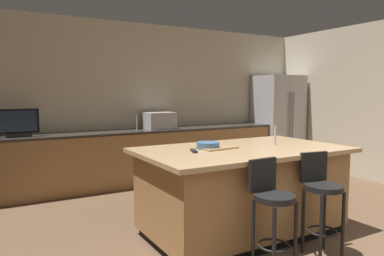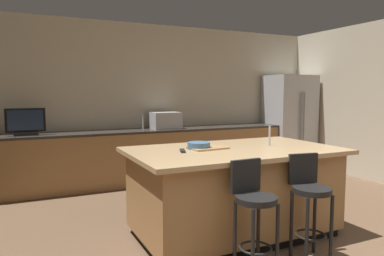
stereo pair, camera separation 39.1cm
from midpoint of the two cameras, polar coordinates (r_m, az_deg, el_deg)
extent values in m
cube|color=beige|center=(6.45, -5.64, 4.11)|extent=(7.24, 0.12, 2.69)
cube|color=#9E7042|center=(6.17, -4.86, -4.51)|extent=(4.92, 0.60, 0.85)
cube|color=#332D28|center=(6.11, -4.89, -0.40)|extent=(4.94, 0.62, 0.04)
cube|color=black|center=(4.07, 9.32, -15.58)|extent=(1.94, 1.03, 0.09)
cube|color=#9E7042|center=(3.93, 9.42, -9.56)|extent=(2.02, 1.11, 0.79)
cube|color=tan|center=(3.84, 9.52, -3.53)|extent=(2.18, 1.27, 0.04)
cube|color=#B7BABF|center=(7.58, 16.40, 0.94)|extent=(0.89, 0.71, 1.84)
cylinder|color=gray|center=(7.27, 18.20, 1.43)|extent=(0.02, 0.02, 1.01)
cylinder|color=gray|center=(7.33, 18.65, 1.44)|extent=(0.02, 0.02, 1.01)
cube|color=#B7BABF|center=(6.20, -2.35, 1.19)|extent=(0.48, 0.36, 0.28)
cube|color=black|center=(5.68, -22.81, -0.83)|extent=(0.32, 0.16, 0.05)
cube|color=black|center=(5.66, -22.89, 1.14)|extent=(0.54, 0.05, 0.34)
cube|color=#1E2D47|center=(5.63, -22.88, 1.12)|extent=(0.47, 0.01, 0.29)
cylinder|color=#B2B2B7|center=(6.16, -5.92, 0.94)|extent=(0.02, 0.02, 0.24)
cylinder|color=#B2B2B7|center=(4.10, 14.77, -1.21)|extent=(0.02, 0.02, 0.22)
cylinder|color=black|center=(3.09, 13.73, -10.85)|extent=(0.34, 0.34, 0.05)
cube|color=black|center=(3.15, 11.98, -7.35)|extent=(0.29, 0.05, 0.28)
cylinder|color=black|center=(3.04, 13.37, -17.83)|extent=(0.03, 0.03, 0.62)
cylinder|color=black|center=(3.19, 16.83, -16.72)|extent=(0.03, 0.03, 0.62)
cylinder|color=black|center=(3.21, 10.37, -16.44)|extent=(0.03, 0.03, 0.62)
cylinder|color=black|center=(3.36, 13.78, -15.50)|extent=(0.03, 0.03, 0.62)
torus|color=black|center=(3.22, 13.56, -17.85)|extent=(0.28, 0.28, 0.02)
cylinder|color=black|center=(3.50, 21.43, -9.10)|extent=(0.34, 0.34, 0.05)
cube|color=black|center=(3.58, 20.06, -6.01)|extent=(0.29, 0.08, 0.28)
cylinder|color=black|center=(3.43, 20.84, -15.22)|extent=(0.03, 0.03, 0.62)
cylinder|color=black|center=(3.58, 24.07, -14.47)|extent=(0.03, 0.03, 0.62)
cylinder|color=black|center=(3.62, 18.44, -14.04)|extent=(0.03, 0.03, 0.62)
cylinder|color=black|center=(3.76, 21.60, -13.41)|extent=(0.03, 0.03, 0.62)
torus|color=black|center=(3.62, 21.19, -15.40)|extent=(0.28, 0.28, 0.02)
cylinder|color=#3F668C|center=(3.76, 4.05, -2.78)|extent=(0.24, 0.24, 0.07)
cube|color=black|center=(3.58, 1.65, -3.61)|extent=(0.10, 0.18, 0.02)
cube|color=#A87F51|center=(3.77, 5.50, -3.16)|extent=(0.41, 0.27, 0.02)
camera|label=1|loc=(0.20, -87.74, 0.22)|focal=34.01mm
camera|label=2|loc=(0.20, 92.26, -0.22)|focal=34.01mm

